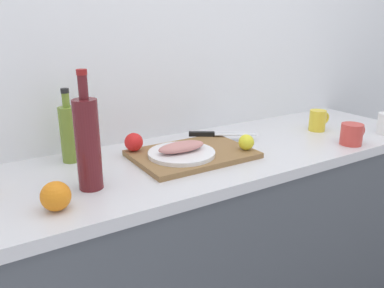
% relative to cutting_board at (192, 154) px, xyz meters
% --- Properties ---
extents(back_wall, '(3.20, 0.05, 2.50)m').
position_rel_cutting_board_xyz_m(back_wall, '(0.11, 0.32, 0.34)').
color(back_wall, white).
rests_on(back_wall, ground_plane).
extents(kitchen_counter, '(2.00, 0.60, 0.90)m').
position_rel_cutting_board_xyz_m(kitchen_counter, '(0.11, -0.00, -0.46)').
color(kitchen_counter, '#4C5159').
rests_on(kitchen_counter, ground_plane).
extents(cutting_board, '(0.44, 0.31, 0.02)m').
position_rel_cutting_board_xyz_m(cutting_board, '(0.00, 0.00, 0.00)').
color(cutting_board, olive).
rests_on(cutting_board, kitchen_counter).
extents(white_plate, '(0.25, 0.25, 0.01)m').
position_rel_cutting_board_xyz_m(white_plate, '(-0.06, -0.02, 0.02)').
color(white_plate, white).
rests_on(white_plate, cutting_board).
extents(fish_fillet, '(0.19, 0.08, 0.04)m').
position_rel_cutting_board_xyz_m(fish_fillet, '(-0.06, -0.02, 0.04)').
color(fish_fillet, tan).
rests_on(fish_fillet, white_plate).
extents(chef_knife, '(0.26, 0.18, 0.02)m').
position_rel_cutting_board_xyz_m(chef_knife, '(0.19, 0.12, 0.02)').
color(chef_knife, silver).
rests_on(chef_knife, cutting_board).
extents(lemon_0, '(0.06, 0.06, 0.06)m').
position_rel_cutting_board_xyz_m(lemon_0, '(0.19, -0.09, 0.04)').
color(lemon_0, yellow).
rests_on(lemon_0, cutting_board).
extents(tomato_0, '(0.07, 0.07, 0.07)m').
position_rel_cutting_board_xyz_m(tomato_0, '(-0.18, 0.12, 0.05)').
color(tomato_0, red).
rests_on(tomato_0, cutting_board).
extents(olive_oil_bottle, '(0.06, 0.06, 0.27)m').
position_rel_cutting_board_xyz_m(olive_oil_bottle, '(-0.40, 0.19, 0.10)').
color(olive_oil_bottle, olive).
rests_on(olive_oil_bottle, kitchen_counter).
extents(wine_bottle, '(0.07, 0.07, 0.37)m').
position_rel_cutting_board_xyz_m(wine_bottle, '(-0.42, -0.08, 0.14)').
color(wine_bottle, '#59191E').
rests_on(wine_bottle, kitchen_counter).
extents(coffee_mug_0, '(0.13, 0.09, 0.09)m').
position_rel_cutting_board_xyz_m(coffee_mug_0, '(0.64, -0.22, 0.03)').
color(coffee_mug_0, '#CC3F38').
rests_on(coffee_mug_0, kitchen_counter).
extents(coffee_mug_1, '(0.12, 0.08, 0.10)m').
position_rel_cutting_board_xyz_m(coffee_mug_1, '(0.69, -0.00, 0.04)').
color(coffee_mug_1, yellow).
rests_on(coffee_mug_1, kitchen_counter).
extents(orange_1, '(0.08, 0.08, 0.08)m').
position_rel_cutting_board_xyz_m(orange_1, '(-0.54, -0.17, 0.03)').
color(orange_1, orange).
rests_on(orange_1, kitchen_counter).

